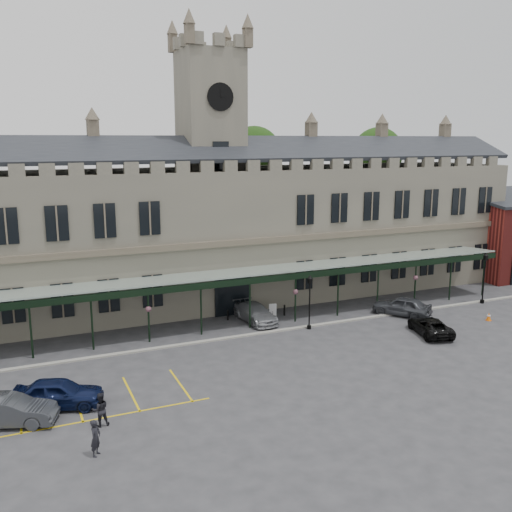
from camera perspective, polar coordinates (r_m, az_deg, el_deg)
name	(u,v)px	position (r m, az deg, el deg)	size (l,w,h in m)	color
ground	(291,359)	(39.16, 3.55, -10.27)	(140.00, 140.00, 0.00)	#303033
station_building	(212,231)	(51.66, -4.38, 2.53)	(60.00, 10.36, 17.30)	#5B584C
clock_tower	(211,156)	(51.12, -4.52, 9.92)	(5.60, 5.60, 24.80)	#5B584C
canopy	(249,297)	(44.80, -0.75, -4.16)	(50.00, 4.10, 4.30)	#8C9E93
kerb	(259,334)	(43.79, 0.26, -7.76)	(60.00, 0.40, 0.12)	gray
parking_markings	(79,407)	(34.20, -17.31, -14.18)	(16.00, 6.00, 0.01)	gold
tree_behind_mid	(254,156)	(62.41, -0.19, 9.98)	(6.00, 6.00, 16.00)	#332314
tree_behind_right	(378,154)	(70.28, 12.07, 9.91)	(6.00, 6.00, 16.00)	#332314
lamp_post_mid	(310,297)	(44.44, 5.39, -4.12)	(0.41, 0.41, 4.34)	black
lamp_post_right	(484,273)	(55.11, 21.88, -1.60)	(0.44, 0.44, 4.70)	black
traffic_cone	(489,317)	(50.64, 22.25, -5.64)	(0.42, 0.42, 0.66)	#EA6007
sign_board	(273,310)	(47.96, 1.69, -5.43)	(0.63, 0.18, 1.09)	black
bollard_left	(228,315)	(47.04, -2.83, -5.93)	(0.15, 0.15, 0.84)	black
bollard_right	(284,310)	(48.23, 2.87, -5.43)	(0.16, 0.16, 0.92)	black
car_left_a	(58,393)	(34.13, -19.18, -12.83)	(1.96, 4.87, 1.66)	#0C1436
car_left_b	(9,411)	(33.13, -23.45, -14.02)	(1.66, 4.75, 1.57)	#34373C
car_taxi	(255,313)	(46.53, -0.07, -5.71)	(2.05, 5.05, 1.46)	gray
car_van	(430,326)	(45.57, 17.01, -6.73)	(2.13, 4.63, 1.29)	black
car_right_a	(402,306)	(49.66, 14.38, -4.85)	(1.95, 4.84, 1.65)	#34373C
person_a	(96,438)	(28.91, -15.75, -17.09)	(0.66, 0.43, 1.80)	black
person_b	(100,410)	(31.46, -15.31, -14.59)	(0.88, 0.68, 1.81)	black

